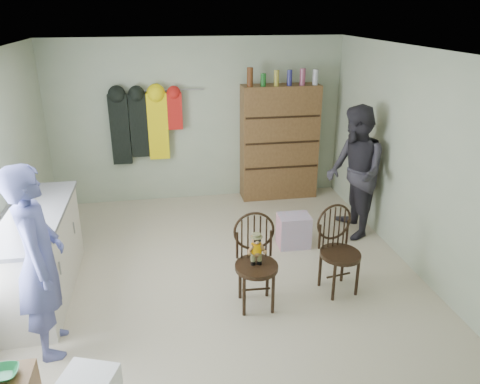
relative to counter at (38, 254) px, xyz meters
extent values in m
plane|color=beige|center=(1.95, 0.00, -0.47)|extent=(5.00, 5.00, 0.00)
plane|color=#AEB99B|center=(1.95, 2.50, 0.78)|extent=(4.50, 0.00, 4.50)
plane|color=#AEB99B|center=(4.20, 0.00, 0.78)|extent=(0.00, 5.00, 5.00)
plane|color=white|center=(1.95, 0.00, 2.03)|extent=(5.00, 5.00, 0.00)
cube|color=silver|center=(0.00, 0.00, -0.02)|extent=(0.60, 1.80, 0.90)
cube|color=slate|center=(0.00, 0.00, 0.45)|extent=(0.64, 1.86, 0.04)
cylinder|color=#99999E|center=(0.31, -0.45, 0.07)|extent=(0.02, 0.02, 0.14)
cylinder|color=#99999E|center=(0.31, 0.45, 0.07)|extent=(0.02, 0.02, 0.14)
imported|color=#239851|center=(0.18, -1.85, 0.07)|extent=(0.20, 0.20, 0.05)
cylinder|color=black|center=(2.22, -0.63, -0.01)|extent=(0.46, 0.46, 0.04)
cylinder|color=black|center=(2.07, -0.77, -0.25)|extent=(0.04, 0.04, 0.44)
cylinder|color=black|center=(2.36, -0.78, -0.25)|extent=(0.04, 0.04, 0.44)
cylinder|color=black|center=(2.08, -0.47, -0.25)|extent=(0.04, 0.04, 0.44)
cylinder|color=black|center=(2.38, -0.48, -0.25)|extent=(0.04, 0.04, 0.44)
torus|color=black|center=(2.23, -0.45, 0.30)|extent=(0.43, 0.04, 0.43)
cylinder|color=black|center=(2.05, -0.46, 0.16)|extent=(0.03, 0.03, 0.29)
cylinder|color=black|center=(2.40, -0.47, 0.16)|extent=(0.03, 0.03, 0.29)
cylinder|color=#F2A102|center=(2.22, -0.61, 0.19)|extent=(0.11, 0.11, 0.10)
cylinder|color=#475128|center=(2.22, -0.61, 0.09)|extent=(0.06, 0.06, 0.16)
sphere|color=#9E7042|center=(2.22, -0.61, 0.29)|extent=(0.10, 0.10, 0.10)
cylinder|color=#475128|center=(2.22, -0.61, 0.33)|extent=(0.09, 0.09, 0.03)
cube|color=black|center=(2.22, -0.65, 0.30)|extent=(0.07, 0.01, 0.02)
cylinder|color=black|center=(3.16, -0.51, -0.02)|extent=(0.49, 0.49, 0.04)
cylinder|color=black|center=(3.04, -0.68, -0.26)|extent=(0.03, 0.03, 0.43)
cylinder|color=black|center=(3.32, -0.63, -0.26)|extent=(0.03, 0.03, 0.43)
cylinder|color=black|center=(2.99, -0.39, -0.26)|extent=(0.03, 0.03, 0.43)
cylinder|color=black|center=(3.27, -0.34, -0.26)|extent=(0.03, 0.03, 0.43)
torus|color=black|center=(3.13, -0.34, 0.28)|extent=(0.41, 0.10, 0.41)
cylinder|color=black|center=(2.96, -0.38, 0.14)|extent=(0.03, 0.03, 0.28)
cylinder|color=black|center=(3.30, -0.32, 0.14)|extent=(0.03, 0.03, 0.28)
cube|color=#E57284|center=(2.97, 0.58, -0.26)|extent=(0.41, 0.32, 0.42)
imported|color=#545A9A|center=(0.27, -0.92, 0.41)|extent=(0.52, 0.70, 1.76)
imported|color=#2D2B33|center=(3.83, 0.78, 0.41)|extent=(0.71, 0.89, 1.76)
cube|color=brown|center=(3.20, 2.30, 0.43)|extent=(1.20, 0.38, 1.80)
cube|color=black|center=(3.20, 2.11, 0.08)|extent=(1.16, 0.02, 0.03)
cube|color=black|center=(3.20, 2.11, 0.48)|extent=(1.16, 0.02, 0.03)
cube|color=black|center=(3.20, 2.11, 0.88)|extent=(1.16, 0.02, 0.03)
cylinder|color=#592D14|center=(2.70, 2.20, 1.47)|extent=(0.09, 0.09, 0.28)
cylinder|color=#19591E|center=(2.90, 2.20, 1.42)|extent=(0.08, 0.08, 0.19)
cylinder|color=#A59933|center=(3.10, 2.20, 1.44)|extent=(0.07, 0.07, 0.23)
cylinder|color=navy|center=(3.30, 2.20, 1.44)|extent=(0.08, 0.08, 0.23)
cylinder|color=#8C3F59|center=(3.50, 2.20, 1.45)|extent=(0.09, 0.09, 0.25)
cylinder|color=#B2B2B7|center=(3.70, 2.20, 1.44)|extent=(0.08, 0.08, 0.23)
cylinder|color=#99999E|center=(1.55, 2.44, 1.28)|extent=(1.00, 0.02, 0.02)
cube|color=black|center=(0.77, 2.38, 0.72)|extent=(0.28, 0.10, 1.05)
cube|color=black|center=(1.05, 2.38, 0.77)|extent=(0.26, 0.10, 0.95)
cube|color=yellow|center=(1.33, 2.38, 0.75)|extent=(0.30, 0.10, 1.00)
cube|color=red|center=(1.59, 2.38, 0.97)|extent=(0.22, 0.10, 0.55)
camera|label=1|loc=(1.35, -4.63, 2.43)|focal=35.00mm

